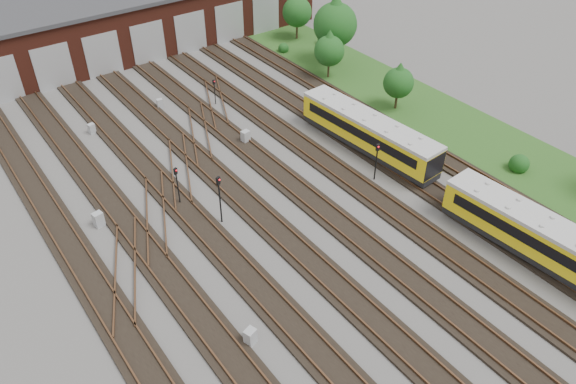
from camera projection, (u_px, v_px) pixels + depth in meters
ground at (333, 249)px, 37.23m from camera, size 120.00×120.00×0.00m
track_network at (325, 244)px, 37.47m from camera, size 30.40×70.00×0.33m
maintenance_shed at (98, 24)px, 60.91m from camera, size 51.00×12.50×6.35m
grass_verge at (420, 107)px, 52.56m from camera, size 8.00×55.00×0.05m
metro_train at (542, 238)px, 35.45m from camera, size 3.33×45.52×2.77m
signal_mast_0 at (219, 194)px, 37.96m from camera, size 0.33×0.32×3.85m
signal_mast_1 at (177, 182)px, 39.79m from camera, size 0.28×0.27×3.19m
signal_mast_2 at (214, 89)px, 52.17m from camera, size 0.23×0.21×2.48m
signal_mast_3 at (377, 157)px, 42.23m from camera, size 0.31×0.30×3.20m
relay_cabinet_0 at (99, 219)px, 38.79m from camera, size 0.74×0.65×1.10m
relay_cabinet_1 at (92, 129)px, 48.65m from camera, size 0.62×0.55×0.90m
relay_cabinet_2 at (250, 337)px, 30.86m from camera, size 0.76×0.70×1.05m
relay_cabinet_3 at (160, 103)px, 52.29m from camera, size 0.61×0.54×0.88m
relay_cabinet_4 at (246, 137)px, 47.39m from camera, size 0.74×0.64×1.11m
tree_0 at (329, 47)px, 55.70m from camera, size 3.04×3.04×5.05m
tree_1 at (297, 8)px, 63.64m from camera, size 3.36×3.36×5.56m
tree_2 at (335, 19)px, 57.43m from camera, size 4.53×4.53×7.51m
tree_3 at (399, 79)px, 50.64m from camera, size 2.79×2.79×4.62m
bush_0 at (520, 162)px, 44.02m from camera, size 1.58×1.58×1.58m
bush_1 at (284, 47)px, 62.44m from camera, size 1.19×1.19×1.19m
bush_2 at (323, 38)px, 64.16m from camera, size 1.32×1.32×1.32m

